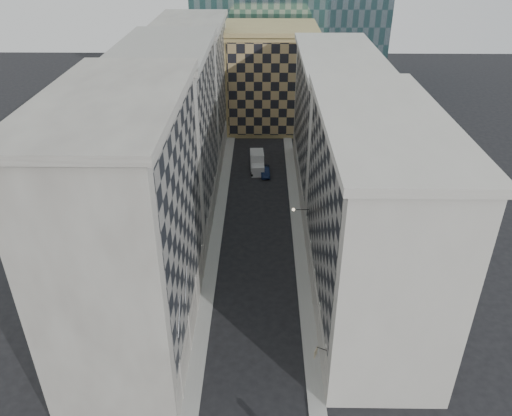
{
  "coord_description": "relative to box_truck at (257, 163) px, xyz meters",
  "views": [
    {
      "loc": [
        0.53,
        -25.58,
        34.94
      ],
      "look_at": [
        0.01,
        14.81,
        11.67
      ],
      "focal_mm": 35.0,
      "sensor_mm": 36.0,
      "label": 1
    }
  ],
  "objects": [
    {
      "name": "sidewalk_east",
      "position": [
        5.48,
        -17.47,
        -1.17
      ],
      "size": [
        1.5,
        100.0,
        0.15
      ],
      "primitive_type": "cube",
      "color": "gray",
      "rests_on": "ground"
    },
    {
      "name": "bldg_left_a",
      "position": [
        -10.65,
        -36.47,
        10.58
      ],
      "size": [
        10.8,
        22.8,
        23.7
      ],
      "color": "gray",
      "rests_on": "ground"
    },
    {
      "name": "flagpoles_left",
      "position": [
        -5.67,
        -41.47,
        6.75
      ],
      "size": [
        0.1,
        6.33,
        2.33
      ],
      "color": "gray",
      "rests_on": "ground"
    },
    {
      "name": "bldg_left_b",
      "position": [
        -10.65,
        -14.47,
        10.08
      ],
      "size": [
        10.8,
        22.8,
        22.7
      ],
      "color": "#9A978F",
      "rests_on": "ground"
    },
    {
      "name": "bldg_left_c",
      "position": [
        -10.65,
        7.53,
        9.58
      ],
      "size": [
        10.8,
        22.8,
        21.7
      ],
      "color": "gray",
      "rests_on": "ground"
    },
    {
      "name": "bracket_lamp",
      "position": [
        4.61,
        -23.47,
        4.95
      ],
      "size": [
        1.98,
        0.36,
        0.36
      ],
      "color": "black",
      "rests_on": "ground"
    },
    {
      "name": "box_truck",
      "position": [
        0.0,
        0.0,
        0.0
      ],
      "size": [
        2.41,
        5.33,
        2.86
      ],
      "rotation": [
        0.0,
        0.0,
        0.06
      ],
      "color": "#BCBCBC",
      "rests_on": "ground"
    },
    {
      "name": "bldg_right_a",
      "position": [
        11.11,
        -32.47,
        9.08
      ],
      "size": [
        10.8,
        26.8,
        20.7
      ],
      "color": "#B6B1A6",
      "rests_on": "ground"
    },
    {
      "name": "bldg_right_b",
      "position": [
        11.12,
        -5.47,
        8.6
      ],
      "size": [
        10.8,
        28.8,
        19.7
      ],
      "color": "#B6B1A6",
      "rests_on": "ground"
    },
    {
      "name": "dark_car",
      "position": [
        1.26,
        -1.93,
        -0.59
      ],
      "size": [
        1.64,
        4.04,
        1.3
      ],
      "primitive_type": "imported",
      "rotation": [
        0.0,
        0.0,
        0.07
      ],
      "color": "#0F1A37",
      "rests_on": "ground"
    },
    {
      "name": "sidewalk_west",
      "position": [
        -5.02,
        -17.47,
        -1.17
      ],
      "size": [
        1.5,
        100.0,
        0.15
      ],
      "primitive_type": "cube",
      "color": "gray",
      "rests_on": "ground"
    },
    {
      "name": "shop_sign",
      "position": [
        5.39,
        -43.05,
        2.59
      ],
      "size": [
        1.07,
        0.72,
        0.84
      ],
      "rotation": [
        0.0,
        0.0,
        -0.43
      ],
      "color": "black",
      "rests_on": "ground"
    },
    {
      "name": "tan_block",
      "position": [
        2.23,
        20.43,
        8.19
      ],
      "size": [
        16.8,
        14.8,
        18.8
      ],
      "color": "tan",
      "rests_on": "ground"
    }
  ]
}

